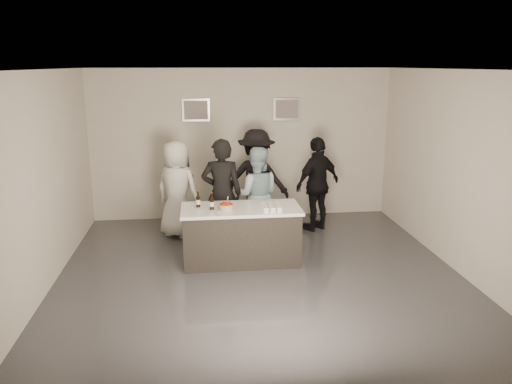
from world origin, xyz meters
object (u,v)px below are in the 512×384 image
(beer_bottle_a, at_px, (198,199))
(person_guest_right, at_px, (318,184))
(bar_counter, at_px, (241,235))
(beer_bottle_b, at_px, (212,201))
(person_guest_back, at_px, (256,179))
(person_main_black, at_px, (222,194))
(cake, at_px, (226,207))
(person_guest_left, at_px, (177,189))
(person_main_blue, at_px, (256,195))

(beer_bottle_a, xyz_separation_m, person_guest_right, (2.23, 1.36, -0.14))
(bar_counter, distance_m, beer_bottle_a, 0.88)
(beer_bottle_b, bearing_deg, person_guest_back, 63.04)
(person_main_black, bearing_deg, beer_bottle_a, 62.37)
(bar_counter, xyz_separation_m, cake, (-0.23, -0.09, 0.49))
(person_guest_left, bearing_deg, person_main_blue, -164.15)
(bar_counter, height_order, person_guest_right, person_guest_right)
(cake, xyz_separation_m, person_guest_left, (-0.80, 1.45, -0.05))
(person_main_black, height_order, person_guest_right, person_main_black)
(beer_bottle_b, height_order, person_main_black, person_main_black)
(bar_counter, relative_size, person_main_black, 0.99)
(person_main_black, bearing_deg, person_guest_back, -120.97)
(beer_bottle_a, distance_m, person_main_black, 0.75)
(bar_counter, xyz_separation_m, person_guest_back, (0.44, 1.70, 0.50))
(person_guest_left, distance_m, person_guest_back, 1.52)
(person_main_black, relative_size, person_guest_right, 1.06)
(person_main_black, height_order, person_guest_back, person_guest_back)
(person_main_blue, height_order, person_guest_right, person_guest_right)
(beer_bottle_a, bearing_deg, bar_counter, -7.64)
(person_guest_back, bearing_deg, person_main_blue, 101.61)
(person_main_blue, distance_m, person_guest_left, 1.45)
(beer_bottle_a, relative_size, person_guest_left, 0.15)
(beer_bottle_a, height_order, person_main_black, person_main_black)
(beer_bottle_a, height_order, beer_bottle_b, same)
(cake, bearing_deg, person_guest_left, 119.03)
(beer_bottle_a, bearing_deg, person_main_blue, 40.09)
(person_guest_back, bearing_deg, cake, 87.52)
(beer_bottle_b, distance_m, person_guest_right, 2.52)
(person_guest_left, bearing_deg, bar_counter, 159.83)
(beer_bottle_a, height_order, person_main_blue, person_main_blue)
(person_guest_left, bearing_deg, beer_bottle_a, 138.94)
(person_main_blue, relative_size, person_guest_back, 0.89)
(person_guest_back, bearing_deg, beer_bottle_a, 73.79)
(cake, distance_m, person_main_blue, 1.19)
(cake, bearing_deg, bar_counter, 20.69)
(person_main_blue, relative_size, person_guest_right, 0.96)
(person_main_blue, bearing_deg, person_main_black, 28.14)
(cake, height_order, person_main_blue, person_main_blue)
(person_main_black, bearing_deg, person_main_blue, -155.13)
(bar_counter, bearing_deg, person_guest_back, 75.46)
(beer_bottle_b, height_order, person_guest_right, person_guest_right)
(cake, relative_size, person_main_blue, 0.13)
(beer_bottle_a, distance_m, person_guest_right, 2.61)
(person_main_black, xyz_separation_m, person_guest_right, (1.83, 0.73, -0.06))
(person_guest_left, height_order, person_guest_right, person_guest_right)
(cake, distance_m, beer_bottle_a, 0.47)
(person_guest_back, bearing_deg, bar_counter, 93.64)
(person_main_blue, height_order, person_guest_left, person_guest_left)
(beer_bottle_b, bearing_deg, bar_counter, 7.47)
(cake, height_order, person_guest_left, person_guest_left)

